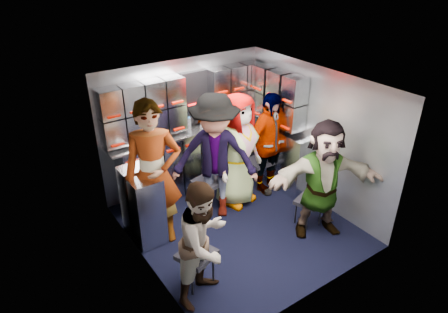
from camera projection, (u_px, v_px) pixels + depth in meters
floor at (238, 225)px, 5.75m from camera, size 3.00×3.00×0.00m
wall_back at (184, 124)px, 6.35m from camera, size 2.80×0.04×2.10m
wall_left at (141, 195)px, 4.56m from camera, size 0.04×3.00×2.10m
wall_right at (315, 136)px, 5.96m from camera, size 0.04×3.00×2.10m
ceiling at (241, 85)px, 4.77m from camera, size 2.80×3.00×0.02m
cart_bank_back at (192, 160)px, 6.46m from camera, size 2.68×0.38×0.99m
cart_bank_left at (142, 205)px, 5.33m from camera, size 0.38×0.76×0.99m
counter at (191, 131)px, 6.22m from camera, size 2.68×0.42×0.03m
locker_bank_back at (187, 101)px, 6.04m from camera, size 2.68×0.28×0.82m
locker_bank_right at (278, 97)px, 6.19m from camera, size 0.28×1.00×0.82m
right_cabinet at (278, 156)px, 6.58m from camera, size 0.28×1.20×1.00m
coffee_niche at (196, 99)px, 6.18m from camera, size 0.46×0.16×0.84m
red_latch_strip at (197, 143)px, 6.13m from camera, size 2.60×0.02×0.03m
jump_seat_near_left at (197, 256)px, 4.59m from camera, size 0.49×0.48×0.46m
jump_seat_mid_left at (209, 183)px, 5.97m from camera, size 0.49×0.47×0.48m
jump_seat_center at (230, 173)px, 6.26m from camera, size 0.46×0.45×0.47m
jump_seat_mid_right at (260, 163)px, 6.56m from camera, size 0.40×0.38×0.46m
jump_seat_near_right at (309, 202)px, 5.62m from camera, size 0.44×0.43×0.42m
attendant_standing at (154, 175)px, 5.06m from camera, size 0.86×0.74×1.99m
attendant_arc_a at (204, 242)px, 4.30m from camera, size 0.88×0.80×1.48m
attendant_arc_b at (215, 157)px, 5.59m from camera, size 1.39×1.28×1.88m
attendant_arc_c at (237, 151)px, 5.90m from camera, size 0.98×0.76×1.77m
attendant_arc_d at (268, 144)px, 6.23m from camera, size 1.02×0.54×1.66m
attendant_arc_e at (323, 179)px, 5.27m from camera, size 1.62×1.11×1.67m
bottle_left at (189, 125)px, 6.10m from camera, size 0.06×0.06×0.22m
bottle_mid at (202, 122)px, 6.21m from camera, size 0.07×0.07×0.23m
bottle_right at (243, 110)px, 6.60m from camera, size 0.07×0.07×0.25m
cup_left at (162, 137)px, 5.88m from camera, size 0.08×0.08×0.09m
cup_right at (220, 121)px, 6.40m from camera, size 0.08×0.08×0.09m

